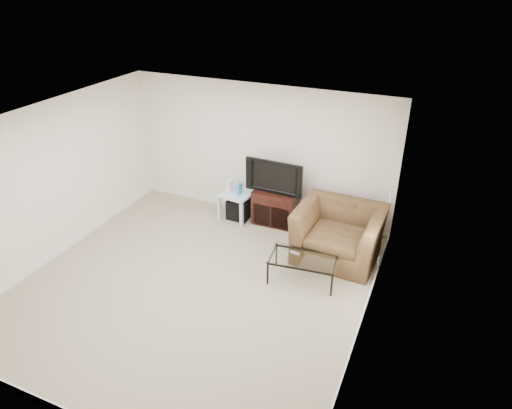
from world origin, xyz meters
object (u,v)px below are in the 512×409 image
at_px(tv_stand, 276,206).
at_px(subwoofer, 239,209).
at_px(recliner, 339,225).
at_px(television, 276,175).
at_px(side_table, 237,205).
at_px(coffee_table, 303,269).

xyz_separation_m(tv_stand, subwoofer, (-0.69, -0.12, -0.14)).
bearing_deg(recliner, television, 156.75).
relative_size(side_table, coffee_table, 0.53).
relative_size(side_table, recliner, 0.41).
xyz_separation_m(tv_stand, coffee_table, (1.02, -1.50, -0.13)).
distance_m(tv_stand, coffee_table, 1.82).
distance_m(tv_stand, side_table, 0.74).
xyz_separation_m(tv_stand, side_table, (-0.73, -0.14, -0.06)).
distance_m(recliner, coffee_table, 0.97).
xyz_separation_m(subwoofer, recliner, (2.03, -0.54, 0.40)).
distance_m(television, subwoofer, 1.05).
bearing_deg(recliner, tv_stand, 155.63).
height_order(tv_stand, subwoofer, tv_stand).
relative_size(side_table, subwoofer, 1.40).
bearing_deg(coffee_table, tv_stand, 124.21).
relative_size(tv_stand, side_table, 1.43).
relative_size(tv_stand, recliner, 0.58).
height_order(side_table, recliner, recliner).
bearing_deg(television, subwoofer, -170.28).
xyz_separation_m(television, subwoofer, (-0.69, -0.09, -0.78)).
bearing_deg(subwoofer, television, 7.51).
bearing_deg(television, recliner, -22.98).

